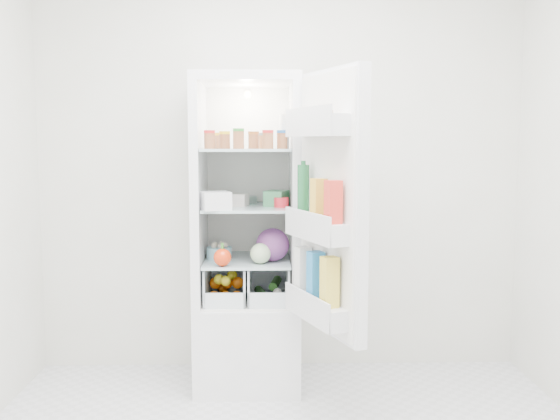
{
  "coord_description": "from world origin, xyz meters",
  "views": [
    {
      "loc": [
        -0.1,
        -2.39,
        1.42
      ],
      "look_at": [
        -0.02,
        0.95,
        1.06
      ],
      "focal_mm": 40.0,
      "sensor_mm": 36.0,
      "label": 1
    }
  ],
  "objects_px": {
    "mushroom_bowl": "(219,253)",
    "fridge_door": "(327,210)",
    "red_cabbage": "(273,245)",
    "refrigerator": "(248,271)"
  },
  "relations": [
    {
      "from": "refrigerator",
      "to": "mushroom_bowl",
      "type": "bearing_deg",
      "value": -163.41
    },
    {
      "from": "fridge_door",
      "to": "red_cabbage",
      "type": "bearing_deg",
      "value": 7.39
    },
    {
      "from": "red_cabbage",
      "to": "fridge_door",
      "type": "xyz_separation_m",
      "value": [
        0.26,
        -0.49,
        0.25
      ]
    },
    {
      "from": "red_cabbage",
      "to": "mushroom_bowl",
      "type": "distance_m",
      "value": 0.33
    },
    {
      "from": "refrigerator",
      "to": "red_cabbage",
      "type": "height_order",
      "value": "refrigerator"
    },
    {
      "from": "red_cabbage",
      "to": "refrigerator",
      "type": "bearing_deg",
      "value": 137.78
    },
    {
      "from": "red_cabbage",
      "to": "fridge_door",
      "type": "height_order",
      "value": "fridge_door"
    },
    {
      "from": "refrigerator",
      "to": "red_cabbage",
      "type": "distance_m",
      "value": 0.26
    },
    {
      "from": "red_cabbage",
      "to": "mushroom_bowl",
      "type": "height_order",
      "value": "red_cabbage"
    },
    {
      "from": "mushroom_bowl",
      "to": "fridge_door",
      "type": "relative_size",
      "value": 0.11
    }
  ]
}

